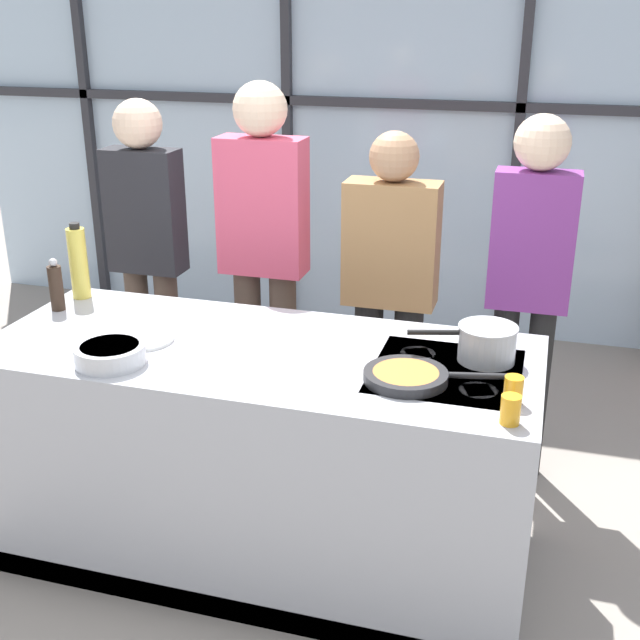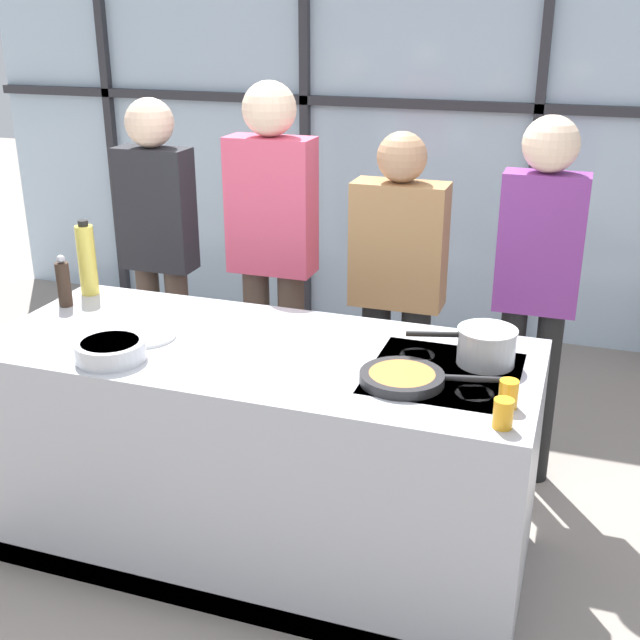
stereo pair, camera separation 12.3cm
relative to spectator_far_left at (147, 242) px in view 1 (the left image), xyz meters
The scene contains 15 objects.
ground_plane 1.67m from the spectator_far_left, 44.47° to the right, with size 18.00×18.00×0.00m, color gray.
back_window_wall 2.05m from the spectator_far_left, 61.97° to the left, with size 6.40×0.10×2.80m.
demo_island 1.44m from the spectator_far_left, 44.47° to the right, with size 2.10×0.87×0.92m.
spectator_far_left is the anchor object (origin of this frame).
spectator_center_left 0.63m from the spectator_far_left, ahead, with size 0.42×0.25×1.82m.
spectator_center_right 1.27m from the spectator_far_left, ahead, with size 0.43×0.23×1.62m.
spectator_far_right 1.89m from the spectator_far_left, ahead, with size 0.36×0.24×1.71m.
frying_pan 1.87m from the spectator_far_left, 34.31° to the right, with size 0.52×0.29×0.04m.
saucepan 1.95m from the spectator_far_left, 24.32° to the right, with size 0.39×0.22×0.14m.
white_plate 1.10m from the spectator_far_left, 63.52° to the right, with size 0.24×0.24×0.01m, color white.
mixing_bowl 1.30m from the spectator_far_left, 68.23° to the right, with size 0.26×0.26×0.07m.
oil_bottle 0.62m from the spectator_far_left, 90.48° to the right, with size 0.08×0.08×0.34m.
pepper_grinder 0.78m from the spectator_far_left, 91.11° to the right, with size 0.06×0.06×0.23m.
juice_glass_near 2.28m from the spectator_far_left, 33.62° to the right, with size 0.06×0.06×0.09m, color orange.
juice_glass_far 2.21m from the spectator_far_left, 30.58° to the right, with size 0.06×0.06×0.09m, color orange.
Camera 1 is at (1.00, -2.60, 2.13)m, focal length 45.00 mm.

